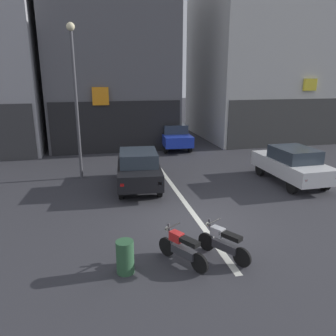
{
  "coord_description": "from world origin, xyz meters",
  "views": [
    {
      "loc": [
        -3.25,
        -9.38,
        4.72
      ],
      "look_at": [
        -0.65,
        2.0,
        1.4
      ],
      "focal_mm": 34.93,
      "sensor_mm": 36.0,
      "label": 1
    }
  ],
  "objects_px": {
    "car_white_parked_kerbside": "(292,164)",
    "trash_bin": "(125,257)",
    "motorcycle_red_row_leftmost": "(182,248)",
    "car_black_crossing_near": "(138,168)",
    "street_lamp": "(75,88)",
    "motorcycle_silver_row_left_mid": "(223,242)",
    "car_blue_down_street": "(174,135)"
  },
  "relations": [
    {
      "from": "car_white_parked_kerbside",
      "to": "trash_bin",
      "type": "height_order",
      "value": "car_white_parked_kerbside"
    },
    {
      "from": "car_white_parked_kerbside",
      "to": "motorcycle_silver_row_left_mid",
      "type": "relative_size",
      "value": 2.86
    },
    {
      "from": "motorcycle_red_row_leftmost",
      "to": "street_lamp",
      "type": "bearing_deg",
      "value": 108.39
    },
    {
      "from": "car_black_crossing_near",
      "to": "car_white_parked_kerbside",
      "type": "distance_m",
      "value": 6.87
    },
    {
      "from": "car_white_parked_kerbside",
      "to": "street_lamp",
      "type": "relative_size",
      "value": 0.6
    },
    {
      "from": "motorcycle_silver_row_left_mid",
      "to": "trash_bin",
      "type": "distance_m",
      "value": 2.61
    },
    {
      "from": "car_blue_down_street",
      "to": "street_lamp",
      "type": "bearing_deg",
      "value": -137.44
    },
    {
      "from": "motorcycle_red_row_leftmost",
      "to": "car_white_parked_kerbside",
      "type": "bearing_deg",
      "value": 39.04
    },
    {
      "from": "car_black_crossing_near",
      "to": "trash_bin",
      "type": "relative_size",
      "value": 4.99
    },
    {
      "from": "car_black_crossing_near",
      "to": "street_lamp",
      "type": "xyz_separation_m",
      "value": [
        -2.48,
        1.95,
        3.3
      ]
    },
    {
      "from": "car_white_parked_kerbside",
      "to": "motorcycle_silver_row_left_mid",
      "type": "xyz_separation_m",
      "value": [
        -5.42,
        -5.3,
        -0.43
      ]
    },
    {
      "from": "street_lamp",
      "to": "motorcycle_red_row_leftmost",
      "type": "bearing_deg",
      "value": -71.61
    },
    {
      "from": "car_black_crossing_near",
      "to": "motorcycle_red_row_leftmost",
      "type": "height_order",
      "value": "car_black_crossing_near"
    },
    {
      "from": "car_white_parked_kerbside",
      "to": "street_lamp",
      "type": "distance_m",
      "value": 10.27
    },
    {
      "from": "street_lamp",
      "to": "car_blue_down_street",
      "type": "bearing_deg",
      "value": 42.56
    },
    {
      "from": "trash_bin",
      "to": "car_blue_down_street",
      "type": "bearing_deg",
      "value": 71.38
    },
    {
      "from": "street_lamp",
      "to": "motorcycle_silver_row_left_mid",
      "type": "bearing_deg",
      "value": -64.69
    },
    {
      "from": "car_black_crossing_near",
      "to": "street_lamp",
      "type": "bearing_deg",
      "value": 141.74
    },
    {
      "from": "car_white_parked_kerbside",
      "to": "motorcycle_red_row_leftmost",
      "type": "height_order",
      "value": "car_white_parked_kerbside"
    },
    {
      "from": "trash_bin",
      "to": "motorcycle_red_row_leftmost",
      "type": "bearing_deg",
      "value": 2.99
    },
    {
      "from": "motorcycle_red_row_leftmost",
      "to": "car_black_crossing_near",
      "type": "bearing_deg",
      "value": 92.27
    },
    {
      "from": "street_lamp",
      "to": "trash_bin",
      "type": "distance_m",
      "value": 9.17
    },
    {
      "from": "car_black_crossing_near",
      "to": "motorcycle_red_row_leftmost",
      "type": "xyz_separation_m",
      "value": [
        0.25,
        -6.24,
        -0.43
      ]
    },
    {
      "from": "motorcycle_red_row_leftmost",
      "to": "motorcycle_silver_row_left_mid",
      "type": "bearing_deg",
      "value": 0.98
    },
    {
      "from": "motorcycle_red_row_leftmost",
      "to": "trash_bin",
      "type": "height_order",
      "value": "motorcycle_red_row_leftmost"
    },
    {
      "from": "car_blue_down_street",
      "to": "car_black_crossing_near",
      "type": "bearing_deg",
      "value": -114.76
    },
    {
      "from": "street_lamp",
      "to": "motorcycle_silver_row_left_mid",
      "type": "height_order",
      "value": "street_lamp"
    },
    {
      "from": "car_blue_down_street",
      "to": "trash_bin",
      "type": "height_order",
      "value": "car_blue_down_street"
    },
    {
      "from": "street_lamp",
      "to": "motorcycle_red_row_leftmost",
      "type": "height_order",
      "value": "street_lamp"
    },
    {
      "from": "street_lamp",
      "to": "motorcycle_silver_row_left_mid",
      "type": "xyz_separation_m",
      "value": [
        3.87,
        -8.18,
        -3.72
      ]
    },
    {
      "from": "car_black_crossing_near",
      "to": "car_blue_down_street",
      "type": "bearing_deg",
      "value": 65.24
    },
    {
      "from": "car_black_crossing_near",
      "to": "trash_bin",
      "type": "bearing_deg",
      "value": -100.9
    }
  ]
}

